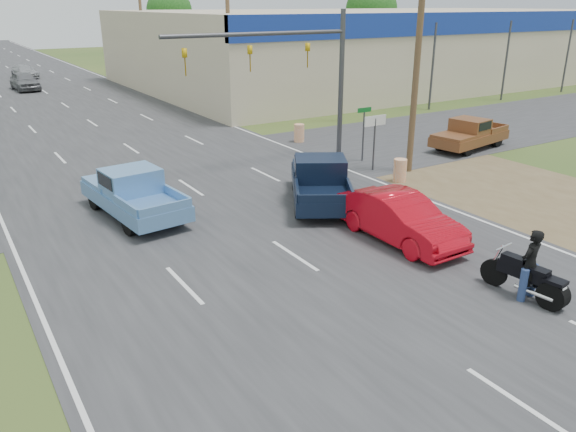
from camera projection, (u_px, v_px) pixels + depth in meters
ground at (519, 404)px, 10.82m from camera, size 200.00×200.00×0.00m
main_road at (65, 105)px, 42.43m from camera, size 15.00×180.00×0.02m
cross_road at (173, 176)px, 25.05m from camera, size 120.00×10.00×0.02m
dirt_verge at (483, 182)px, 24.22m from camera, size 8.00×18.00×0.01m
big_box_store at (388, 44)px, 57.18m from camera, size 50.00×28.10×6.60m
utility_pole_1 at (418, 51)px, 23.95m from camera, size 2.00×0.28×10.00m
utility_pole_2 at (228, 33)px, 38.18m from camera, size 2.00×0.28×10.00m
utility_pole_3 at (142, 25)px, 52.40m from camera, size 2.00×0.28×10.00m
tree_3 at (371, 10)px, 91.40m from camera, size 8.40×8.40×10.40m
tree_5 at (169, 11)px, 98.78m from camera, size 7.98×7.98×9.88m
barrel_0 at (400, 170)px, 24.12m from camera, size 0.56×0.56×1.00m
barrel_1 at (299, 133)px, 31.04m from camera, size 0.56×0.56×1.00m
lane_sign at (375, 129)px, 25.31m from camera, size 1.20×0.08×2.52m
street_name_sign at (364, 129)px, 26.89m from camera, size 0.80×0.08×2.61m
signal_mast at (295, 60)px, 25.46m from camera, size 9.12×0.40×7.00m
red_convertible at (400, 219)px, 17.97m from camera, size 1.65×4.70×1.55m
motorcycle at (530, 281)px, 14.45m from camera, size 0.77×2.42×1.23m
rider at (530, 267)px, 14.38m from camera, size 0.71×0.51×1.83m
blue_pickup at (132, 192)px, 20.15m from camera, size 2.54×5.45×1.75m
navy_pickup at (320, 180)px, 21.54m from camera, size 4.52×5.64×1.77m
brown_pickup at (469, 134)px, 29.43m from camera, size 5.10×2.65×1.61m
distant_car_grey at (25, 81)px, 49.44m from camera, size 2.18×4.81×1.60m
distant_car_silver at (25, 72)px, 57.61m from camera, size 2.46×4.68×1.29m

